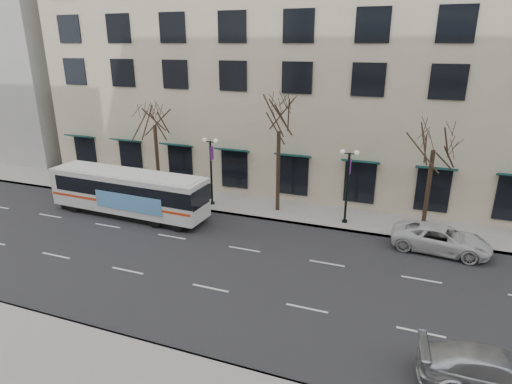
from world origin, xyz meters
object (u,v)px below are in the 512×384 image
at_px(lamp_post_left, 211,169).
at_px(city_bus, 129,192).
at_px(white_pickup, 441,239).
at_px(tree_far_left, 154,113).
at_px(lamp_post_right, 347,183).
at_px(tree_far_right, 436,135).
at_px(tree_far_mid, 279,117).
at_px(silver_car, 494,372).

xyz_separation_m(lamp_post_left, city_bus, (-4.65, -3.73, -1.19)).
height_order(city_bus, white_pickup, city_bus).
xyz_separation_m(tree_far_left, lamp_post_right, (15.01, -0.60, -3.75)).
xyz_separation_m(tree_far_right, lamp_post_right, (-4.99, -0.60, -3.48)).
xyz_separation_m(tree_far_mid, city_bus, (-9.64, -4.33, -5.15)).
bearing_deg(white_pickup, tree_far_mid, 82.03).
relative_size(lamp_post_left, lamp_post_right, 1.00).
relative_size(tree_far_right, lamp_post_right, 1.55).
bearing_deg(silver_car, city_bus, 61.95).
height_order(tree_far_mid, lamp_post_left, tree_far_mid).
height_order(tree_far_right, white_pickup, tree_far_right).
relative_size(tree_far_left, white_pickup, 1.50).
height_order(tree_far_right, lamp_post_right, tree_far_right).
relative_size(tree_far_left, lamp_post_right, 1.60).
height_order(tree_far_mid, white_pickup, tree_far_mid).
xyz_separation_m(tree_far_right, city_bus, (-19.64, -4.33, -4.67)).
relative_size(lamp_post_left, white_pickup, 0.94).
distance_m(tree_far_mid, tree_far_right, 10.01).
relative_size(tree_far_left, city_bus, 0.70).
relative_size(tree_far_left, tree_far_mid, 0.98).
bearing_deg(city_bus, tree_far_mid, 26.51).
distance_m(tree_far_right, city_bus, 20.65).
xyz_separation_m(tree_far_left, lamp_post_left, (5.01, -0.60, -3.75)).
bearing_deg(tree_far_right, silver_car, -80.12).
bearing_deg(tree_far_mid, lamp_post_right, -6.83).
bearing_deg(lamp_post_left, tree_far_right, 2.29).
xyz_separation_m(tree_far_left, tree_far_right, (20.00, 0.00, -0.28)).
xyz_separation_m(lamp_post_right, white_pickup, (5.95, -2.00, -2.17)).
xyz_separation_m(tree_far_left, city_bus, (0.36, -4.33, -4.94)).
distance_m(tree_far_mid, lamp_post_right, 6.41).
bearing_deg(tree_far_left, city_bus, -85.25).
xyz_separation_m(tree_far_right, lamp_post_left, (-14.99, -0.60, -3.48)).
bearing_deg(lamp_post_left, tree_far_left, 173.17).
bearing_deg(white_pickup, lamp_post_left, 88.23).
height_order(tree_far_left, city_bus, tree_far_left).
xyz_separation_m(lamp_post_right, silver_car, (7.36, -13.00, -2.19)).
height_order(lamp_post_left, lamp_post_right, same).
distance_m(tree_far_left, tree_far_mid, 10.00).
height_order(tree_far_mid, silver_car, tree_far_mid).
bearing_deg(silver_car, lamp_post_right, 24.31).
bearing_deg(tree_far_right, city_bus, -167.58).
distance_m(tree_far_left, city_bus, 6.58).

